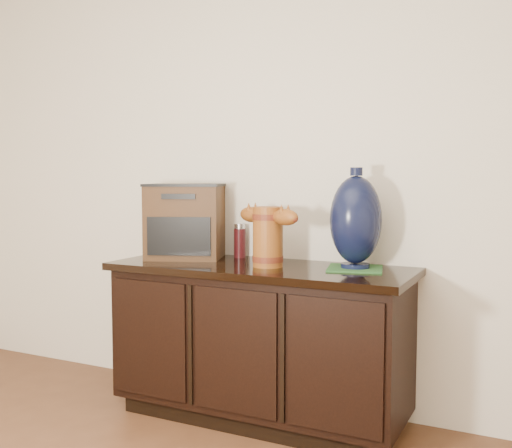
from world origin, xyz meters
The scene contains 6 objects.
sideboard centered at (0.00, 2.23, 0.39)m, with size 1.46×0.56×0.75m.
terracotta_vessel centered at (0.05, 2.20, 0.92)m, with size 0.39×0.23×0.28m.
tv_radio centered at (-0.46, 2.29, 0.95)m, with size 0.47×0.43×0.39m.
green_mat centered at (0.45, 2.31, 0.76)m, with size 0.25×0.25×0.01m, color #2B5C29.
lamp_base centered at (0.45, 2.31, 0.98)m, with size 0.29×0.29×0.46m.
spray_can centered at (-0.22, 2.43, 0.84)m, with size 0.06×0.06×0.18m.
Camera 1 is at (1.24, -0.33, 1.18)m, focal length 42.00 mm.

